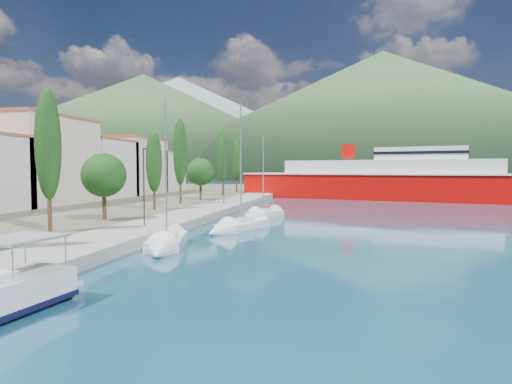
# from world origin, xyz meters

# --- Properties ---
(ground) EXTENTS (1400.00, 1400.00, 0.00)m
(ground) POSITION_xyz_m (0.00, 120.00, 0.00)
(ground) COLOR navy
(quay) EXTENTS (5.00, 88.00, 0.80)m
(quay) POSITION_xyz_m (-9.00, 26.00, 0.40)
(quay) COLOR gray
(quay) RESTS_ON ground
(hills_far) EXTENTS (1480.00, 900.00, 180.00)m
(hills_far) POSITION_xyz_m (138.59, 618.73, 77.39)
(hills_far) COLOR gray
(hills_far) RESTS_ON ground
(hills_near) EXTENTS (1010.00, 520.00, 115.00)m
(hills_near) POSITION_xyz_m (98.04, 372.50, 49.18)
(hills_near) COLOR #35532F
(hills_near) RESTS_ON ground
(town_buildings) EXTENTS (9.20, 69.20, 11.30)m
(town_buildings) POSITION_xyz_m (-32.00, 36.91, 5.57)
(town_buildings) COLOR beige
(town_buildings) RESTS_ON land_strip
(tree_row) EXTENTS (4.04, 63.87, 11.08)m
(tree_row) POSITION_xyz_m (-14.39, 31.83, 6.02)
(tree_row) COLOR #47301E
(tree_row) RESTS_ON land_strip
(lamp_posts) EXTENTS (0.15, 44.82, 6.06)m
(lamp_posts) POSITION_xyz_m (-9.00, 14.35, 4.08)
(lamp_posts) COLOR #2D2D33
(lamp_posts) RESTS_ON quay
(sailboat_near) EXTENTS (4.01, 7.65, 10.54)m
(sailboat_near) POSITION_xyz_m (-4.79, 8.09, 0.29)
(sailboat_near) COLOR silver
(sailboat_near) RESTS_ON ground
(sailboat_mid) EXTENTS (4.53, 8.45, 11.78)m
(sailboat_mid) POSITION_xyz_m (-2.77, 17.09, 0.29)
(sailboat_mid) COLOR silver
(sailboat_mid) RESTS_ON ground
(sailboat_far) EXTENTS (4.38, 6.91, 9.70)m
(sailboat_far) POSITION_xyz_m (-2.66, 27.17, 0.28)
(sailboat_far) COLOR silver
(sailboat_far) RESTS_ON ground
(ferry) EXTENTS (52.68, 22.81, 10.24)m
(ferry) POSITION_xyz_m (14.14, 60.81, 3.12)
(ferry) COLOR #BE0604
(ferry) RESTS_ON ground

